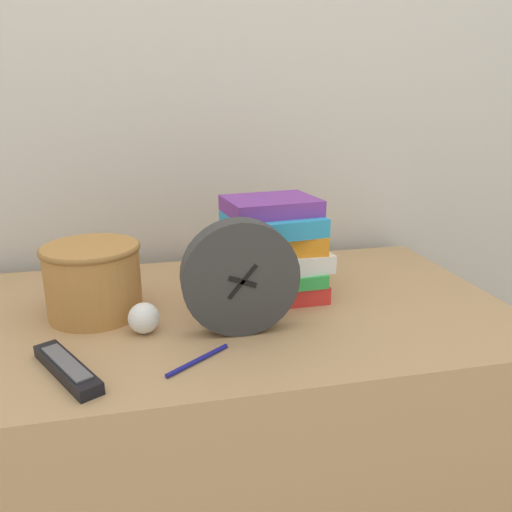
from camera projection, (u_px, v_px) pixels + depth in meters
The scene contains 8 objects.
wall_back at pixel (187, 89), 1.28m from camera, with size 6.00×0.04×2.40m.
desk at pixel (218, 458), 1.16m from camera, with size 1.23×0.66×0.76m.
desk_clock at pixel (240, 278), 0.91m from camera, with size 0.22×0.05×0.22m.
book_stack at pixel (271, 250), 1.09m from camera, with size 0.25×0.21×0.22m.
basket at pixel (93, 278), 0.99m from camera, with size 0.19×0.19×0.15m.
tv_remote at pixel (67, 368), 0.79m from camera, with size 0.13×0.18×0.02m.
crumpled_paper_ball at pixel (144, 318), 0.93m from camera, with size 0.06×0.06×0.06m.
pen at pixel (198, 360), 0.83m from camera, with size 0.11×0.09×0.01m.
Camera 1 is at (-0.13, -0.63, 1.18)m, focal length 35.00 mm.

